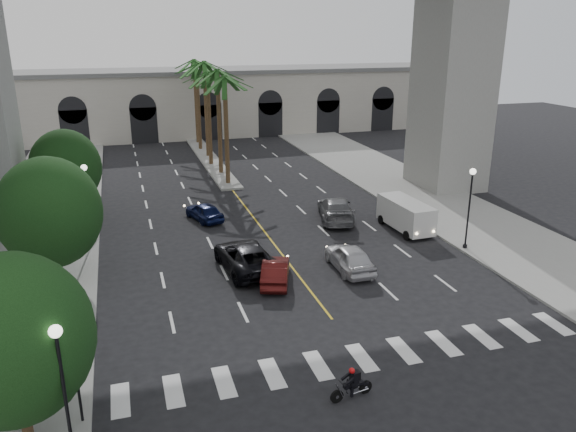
# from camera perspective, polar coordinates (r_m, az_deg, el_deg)

# --- Properties ---
(ground) EXTENTS (140.00, 140.00, 0.00)m
(ground) POSITION_cam_1_polar(r_m,az_deg,el_deg) (26.23, 6.14, -12.42)
(ground) COLOR black
(ground) RESTS_ON ground
(sidewalk_left) EXTENTS (8.00, 100.00, 0.15)m
(sidewalk_left) POSITION_cam_1_polar(r_m,az_deg,el_deg) (38.46, -24.61, -3.60)
(sidewalk_left) COLOR gray
(sidewalk_left) RESTS_ON ground
(sidewalk_right) EXTENTS (8.00, 100.00, 0.15)m
(sidewalk_right) POSITION_cam_1_polar(r_m,az_deg,el_deg) (45.03, 16.40, 0.46)
(sidewalk_right) COLOR gray
(sidewalk_right) RESTS_ON ground
(median) EXTENTS (2.00, 24.00, 0.20)m
(median) POSITION_cam_1_polar(r_m,az_deg,el_deg) (60.78, -7.93, 5.63)
(median) COLOR gray
(median) RESTS_ON ground
(pier_building) EXTENTS (71.00, 10.50, 8.50)m
(pier_building) POSITION_cam_1_polar(r_m,az_deg,el_deg) (76.69, -10.19, 11.33)
(pier_building) COLOR beige
(pier_building) RESTS_ON ground
(palm_a) EXTENTS (3.20, 3.20, 10.30)m
(palm_a) POSITION_cam_1_polar(r_m,az_deg,el_deg) (49.64, -6.45, 13.36)
(palm_a) COLOR #47331E
(palm_a) RESTS_ON ground
(palm_b) EXTENTS (3.20, 3.20, 10.60)m
(palm_b) POSITION_cam_1_polar(r_m,az_deg,el_deg) (53.55, -7.18, 14.00)
(palm_b) COLOR #47331E
(palm_b) RESTS_ON ground
(palm_c) EXTENTS (3.20, 3.20, 10.10)m
(palm_c) POSITION_cam_1_polar(r_m,az_deg,el_deg) (57.47, -8.19, 13.79)
(palm_c) COLOR #47331E
(palm_c) RESTS_ON ground
(palm_d) EXTENTS (3.20, 3.20, 10.90)m
(palm_d) POSITION_cam_1_polar(r_m,az_deg,el_deg) (61.42, -8.50, 14.75)
(palm_d) COLOR #47331E
(palm_d) RESTS_ON ground
(palm_e) EXTENTS (3.20, 3.20, 10.40)m
(palm_e) POSITION_cam_1_polar(r_m,az_deg,el_deg) (65.36, -9.27, 14.53)
(palm_e) COLOR #47331E
(palm_e) RESTS_ON ground
(palm_f) EXTENTS (3.20, 3.20, 10.70)m
(palm_f) POSITION_cam_1_polar(r_m,az_deg,el_deg) (69.34, -9.51, 14.96)
(palm_f) COLOR #47331E
(palm_f) RESTS_ON ground
(street_tree_near) EXTENTS (5.20, 5.20, 6.89)m
(street_tree_near) POSITION_cam_1_polar(r_m,az_deg,el_deg) (20.31, -26.27, -11.17)
(street_tree_near) COLOR #382616
(street_tree_near) RESTS_ON ground
(street_tree_mid) EXTENTS (5.44, 5.44, 7.21)m
(street_tree_mid) POSITION_cam_1_polar(r_m,az_deg,el_deg) (32.18, -23.07, 0.32)
(street_tree_mid) COLOR #382616
(street_tree_mid) RESTS_ON ground
(street_tree_far) EXTENTS (5.04, 5.04, 6.68)m
(street_tree_far) POSITION_cam_1_polar(r_m,az_deg,el_deg) (43.82, -21.65, 4.61)
(street_tree_far) COLOR #382616
(street_tree_far) RESTS_ON ground
(lamp_post_left_near) EXTENTS (0.40, 0.40, 5.35)m
(lamp_post_left_near) POSITION_cam_1_polar(r_m,az_deg,el_deg) (18.77, -21.82, -15.94)
(lamp_post_left_near) COLOR black
(lamp_post_left_near) RESTS_ON ground
(lamp_post_left_far) EXTENTS (0.40, 0.40, 5.35)m
(lamp_post_left_far) POSITION_cam_1_polar(r_m,az_deg,el_deg) (38.06, -19.72, 1.82)
(lamp_post_left_far) COLOR black
(lamp_post_left_far) RESTS_ON ground
(lamp_post_right) EXTENTS (0.40, 0.40, 5.35)m
(lamp_post_right) POSITION_cam_1_polar(r_m,az_deg,el_deg) (36.66, 17.98, 1.39)
(lamp_post_right) COLOR black
(lamp_post_right) RESTS_ON ground
(traffic_signal_near) EXTENTS (0.25, 0.18, 3.65)m
(traffic_signal_near) POSITION_cam_1_polar(r_m,az_deg,el_deg) (21.24, -20.85, -13.79)
(traffic_signal_near) COLOR black
(traffic_signal_near) RESTS_ON ground
(traffic_signal_far) EXTENTS (0.25, 0.18, 3.65)m
(traffic_signal_far) POSITION_cam_1_polar(r_m,az_deg,el_deg) (24.73, -20.38, -8.95)
(traffic_signal_far) COLOR black
(traffic_signal_far) RESTS_ON ground
(motorcycle_rider) EXTENTS (1.83, 0.53, 1.33)m
(motorcycle_rider) POSITION_cam_1_polar(r_m,az_deg,el_deg) (22.39, 6.61, -16.59)
(motorcycle_rider) COLOR black
(motorcycle_rider) RESTS_ON ground
(car_a) EXTENTS (1.88, 4.54, 1.54)m
(car_a) POSITION_cam_1_polar(r_m,az_deg,el_deg) (32.96, 6.28, -4.22)
(car_a) COLOR #B6B5BA
(car_a) RESTS_ON ground
(car_b) EXTENTS (2.66, 4.32, 1.35)m
(car_b) POSITION_cam_1_polar(r_m,az_deg,el_deg) (31.22, -1.29, -5.63)
(car_b) COLOR #420E0D
(car_b) RESTS_ON ground
(car_c) EXTENTS (3.23, 6.06, 1.62)m
(car_c) POSITION_cam_1_polar(r_m,az_deg,el_deg) (32.87, -4.32, -4.14)
(car_c) COLOR black
(car_c) RESTS_ON ground
(car_d) EXTENTS (3.77, 6.19, 1.68)m
(car_d) POSITION_cam_1_polar(r_m,az_deg,el_deg) (41.44, 4.88, 0.72)
(car_d) COLOR slate
(car_d) RESTS_ON ground
(car_e) EXTENTS (2.69, 4.23, 1.34)m
(car_e) POSITION_cam_1_polar(r_m,az_deg,el_deg) (41.70, -8.50, 0.46)
(car_e) COLOR #0D1641
(car_e) RESTS_ON ground
(cargo_van) EXTENTS (2.22, 5.06, 2.12)m
(cargo_van) POSITION_cam_1_polar(r_m,az_deg,el_deg) (39.84, 11.89, 0.17)
(cargo_van) COLOR silver
(cargo_van) RESTS_ON ground
(pedestrian_a) EXTENTS (0.68, 0.58, 1.58)m
(pedestrian_a) POSITION_cam_1_polar(r_m,az_deg,el_deg) (27.92, -25.84, -10.09)
(pedestrian_a) COLOR black
(pedestrian_a) RESTS_ON sidewalk_left
(pedestrian_b) EXTENTS (0.95, 0.75, 1.93)m
(pedestrian_b) POSITION_cam_1_polar(r_m,az_deg,el_deg) (29.43, -24.21, -8.00)
(pedestrian_b) COLOR black
(pedestrian_b) RESTS_ON sidewalk_left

